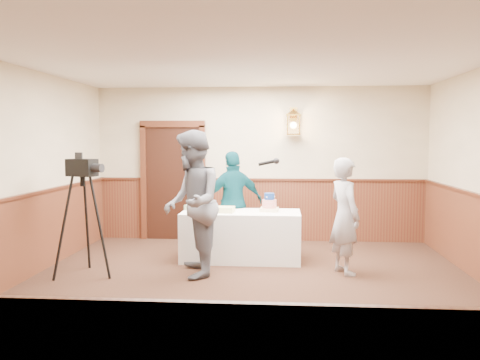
{
  "coord_description": "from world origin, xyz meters",
  "views": [
    {
      "loc": [
        0.39,
        -5.76,
        1.85
      ],
      "look_at": [
        -0.22,
        1.7,
        1.25
      ],
      "focal_mm": 38.0,
      "sensor_mm": 36.0,
      "label": 1
    }
  ],
  "objects_px": {
    "sheet_cake_green": "(198,207)",
    "interviewer": "(192,204)",
    "display_table": "(241,236)",
    "sheet_cake_yellow": "(221,209)",
    "baker": "(345,216)",
    "assistant_p": "(234,202)",
    "tv_camera_rig": "(83,224)",
    "tiered_cake": "(269,204)"
  },
  "relations": [
    {
      "from": "sheet_cake_green",
      "to": "interviewer",
      "type": "xyz_separation_m",
      "value": [
        0.11,
        -1.12,
        0.2
      ]
    },
    {
      "from": "display_table",
      "to": "sheet_cake_yellow",
      "type": "distance_m",
      "value": 0.52
    },
    {
      "from": "sheet_cake_green",
      "to": "interviewer",
      "type": "relative_size",
      "value": 0.17
    },
    {
      "from": "baker",
      "to": "assistant_p",
      "type": "height_order",
      "value": "assistant_p"
    },
    {
      "from": "sheet_cake_yellow",
      "to": "assistant_p",
      "type": "height_order",
      "value": "assistant_p"
    },
    {
      "from": "sheet_cake_yellow",
      "to": "assistant_p",
      "type": "relative_size",
      "value": 0.23
    },
    {
      "from": "baker",
      "to": "tv_camera_rig",
      "type": "distance_m",
      "value": 3.56
    },
    {
      "from": "sheet_cake_green",
      "to": "baker",
      "type": "height_order",
      "value": "baker"
    },
    {
      "from": "baker",
      "to": "tv_camera_rig",
      "type": "xyz_separation_m",
      "value": [
        -3.54,
        -0.4,
        -0.09
      ]
    },
    {
      "from": "sheet_cake_green",
      "to": "interviewer",
      "type": "bearing_deg",
      "value": -84.54
    },
    {
      "from": "display_table",
      "to": "baker",
      "type": "height_order",
      "value": "baker"
    },
    {
      "from": "display_table",
      "to": "baker",
      "type": "relative_size",
      "value": 1.12
    },
    {
      "from": "tiered_cake",
      "to": "interviewer",
      "type": "xyz_separation_m",
      "value": [
        -1.01,
        -1.03,
        0.13
      ]
    },
    {
      "from": "tiered_cake",
      "to": "sheet_cake_yellow",
      "type": "distance_m",
      "value": 0.74
    },
    {
      "from": "display_table",
      "to": "sheet_cake_yellow",
      "type": "height_order",
      "value": "sheet_cake_yellow"
    },
    {
      "from": "tiered_cake",
      "to": "assistant_p",
      "type": "relative_size",
      "value": 0.18
    },
    {
      "from": "tiered_cake",
      "to": "assistant_p",
      "type": "xyz_separation_m",
      "value": [
        -0.59,
        0.42,
        -0.03
      ]
    },
    {
      "from": "tiered_cake",
      "to": "sheet_cake_yellow",
      "type": "relative_size",
      "value": 0.76
    },
    {
      "from": "display_table",
      "to": "interviewer",
      "type": "relative_size",
      "value": 0.91
    },
    {
      "from": "interviewer",
      "to": "assistant_p",
      "type": "height_order",
      "value": "interviewer"
    },
    {
      "from": "display_table",
      "to": "tiered_cake",
      "type": "distance_m",
      "value": 0.65
    },
    {
      "from": "display_table",
      "to": "sheet_cake_green",
      "type": "xyz_separation_m",
      "value": [
        -0.69,
        0.15,
        0.41
      ]
    },
    {
      "from": "baker",
      "to": "sheet_cake_yellow",
      "type": "bearing_deg",
      "value": 47.81
    },
    {
      "from": "sheet_cake_yellow",
      "to": "interviewer",
      "type": "distance_m",
      "value": 0.96
    },
    {
      "from": "interviewer",
      "to": "display_table",
      "type": "bearing_deg",
      "value": 136.99
    },
    {
      "from": "sheet_cake_yellow",
      "to": "baker",
      "type": "relative_size",
      "value": 0.24
    },
    {
      "from": "sheet_cake_green",
      "to": "baker",
      "type": "bearing_deg",
      "value": -20.76
    },
    {
      "from": "assistant_p",
      "to": "sheet_cake_green",
      "type": "bearing_deg",
      "value": 7.69
    },
    {
      "from": "tiered_cake",
      "to": "display_table",
      "type": "bearing_deg",
      "value": -171.85
    },
    {
      "from": "sheet_cake_green",
      "to": "tv_camera_rig",
      "type": "distance_m",
      "value": 1.83
    },
    {
      "from": "tiered_cake",
      "to": "sheet_cake_green",
      "type": "distance_m",
      "value": 1.13
    },
    {
      "from": "tiered_cake",
      "to": "interviewer",
      "type": "relative_size",
      "value": 0.15
    },
    {
      "from": "sheet_cake_yellow",
      "to": "assistant_p",
      "type": "bearing_deg",
      "value": 75.94
    },
    {
      "from": "display_table",
      "to": "assistant_p",
      "type": "distance_m",
      "value": 0.68
    },
    {
      "from": "assistant_p",
      "to": "sheet_cake_yellow",
      "type": "bearing_deg",
      "value": 51.71
    },
    {
      "from": "display_table",
      "to": "tiered_cake",
      "type": "relative_size",
      "value": 6.11
    },
    {
      "from": "interviewer",
      "to": "sheet_cake_yellow",
      "type": "bearing_deg",
      "value": 150.26
    },
    {
      "from": "sheet_cake_green",
      "to": "sheet_cake_yellow",
      "type": "bearing_deg",
      "value": -29.58
    },
    {
      "from": "tv_camera_rig",
      "to": "interviewer",
      "type": "bearing_deg",
      "value": 21.85
    },
    {
      "from": "sheet_cake_yellow",
      "to": "tv_camera_rig",
      "type": "xyz_separation_m",
      "value": [
        -1.76,
        -1.0,
        -0.08
      ]
    },
    {
      "from": "display_table",
      "to": "sheet_cake_yellow",
      "type": "bearing_deg",
      "value": -165.92
    },
    {
      "from": "display_table",
      "to": "sheet_cake_yellow",
      "type": "xyz_separation_m",
      "value": [
        -0.3,
        -0.07,
        0.41
      ]
    }
  ]
}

